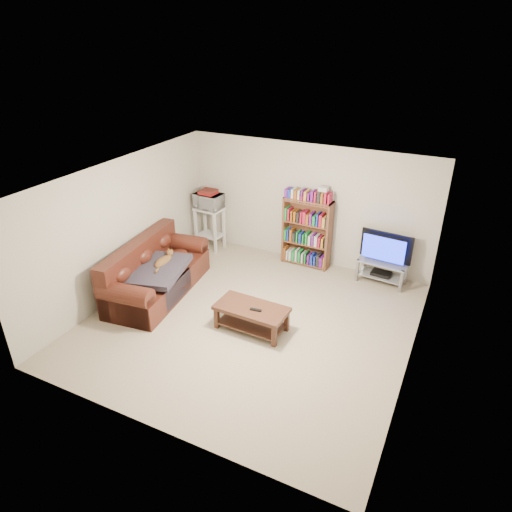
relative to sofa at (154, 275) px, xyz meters
The scene contains 19 objects.
floor 2.02m from the sofa, ahead, with size 5.00×5.00×0.00m, color tan.
ceiling 2.87m from the sofa, ahead, with size 5.00×5.00×0.00m, color white.
wall_back 3.25m from the sofa, 50.63° to the left, with size 5.00×5.00×0.00m, color beige.
wall_front 3.37m from the sofa, 52.39° to the right, with size 5.00×5.00×0.00m, color beige.
wall_left 1.01m from the sofa, behind, with size 5.00×5.00×0.00m, color beige.
wall_right 4.57m from the sofa, ahead, with size 5.00×5.00×0.00m, color beige.
sofa is the anchor object (origin of this frame).
blanket 0.33m from the sofa, 32.15° to the right, with size 0.87×1.13×0.10m, color #302B37.
cat 0.35m from the sofa, 22.19° to the left, with size 0.25×0.62×0.18m, color brown, non-canonical shape.
coffee_table 2.11m from the sofa, ahead, with size 1.16×0.61×0.41m.
remote 2.22m from the sofa, ahead, with size 0.19×0.05×0.02m, color black.
tv_stand 4.20m from the sofa, 30.51° to the left, with size 0.92×0.47×0.44m.
television 4.22m from the sofa, 30.51° to the left, with size 0.95×0.13×0.55m, color black.
dvd_player 4.20m from the sofa, 30.51° to the left, with size 0.35×0.25×0.06m, color black.
bookshelf 3.06m from the sofa, 46.83° to the left, with size 0.97×0.33×1.39m.
shelf_clutter 3.32m from the sofa, 45.64° to the left, with size 0.71×0.22×0.28m.
microwave_stand 2.04m from the sofa, 91.35° to the left, with size 0.60×0.46×0.92m.
microwave 2.16m from the sofa, 91.35° to the left, with size 0.57×0.38×0.31m, color silver.
game_boxes 2.23m from the sofa, 91.35° to the left, with size 0.33×0.29×0.05m, color maroon.
Camera 1 is at (2.80, -5.53, 4.36)m, focal length 32.00 mm.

